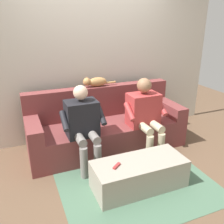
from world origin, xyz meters
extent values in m
plane|color=brown|center=(0.00, 0.60, 0.00)|extent=(8.00, 8.00, 0.00)
cube|color=beige|center=(0.00, -0.70, 1.33)|extent=(4.33, 0.06, 2.65)
cube|color=brown|center=(0.00, 0.00, 0.21)|extent=(1.93, 0.64, 0.42)
cube|color=brown|center=(0.00, -0.41, 0.45)|extent=(2.33, 0.18, 0.90)
cube|color=brown|center=(-1.07, 0.00, 0.31)|extent=(0.20, 0.64, 0.61)
cube|color=brown|center=(1.07, 0.00, 0.31)|extent=(0.20, 0.64, 0.61)
cube|color=#A89E8E|center=(0.00, 0.94, 0.17)|extent=(1.10, 0.47, 0.35)
cube|color=#B23838|center=(-0.46, 0.17, 0.66)|extent=(0.44, 0.30, 0.47)
sphere|color=#936B4C|center=(-0.46, 0.17, 1.01)|extent=(0.21, 0.21, 0.21)
cylinder|color=#C6B793|center=(-0.55, 0.36, 0.47)|extent=(0.11, 0.38, 0.11)
cylinder|color=#C6B793|center=(-0.37, 0.36, 0.47)|extent=(0.11, 0.38, 0.11)
cylinder|color=#C6B793|center=(-0.55, 0.55, 0.21)|extent=(0.10, 0.10, 0.42)
cylinder|color=#C6B793|center=(-0.37, 0.55, 0.21)|extent=(0.10, 0.10, 0.42)
cylinder|color=#B23838|center=(-0.71, 0.25, 0.69)|extent=(0.08, 0.27, 0.22)
cylinder|color=#B23838|center=(-0.20, 0.25, 0.69)|extent=(0.08, 0.27, 0.22)
cube|color=black|center=(0.46, 0.17, 0.66)|extent=(0.41, 0.30, 0.48)
sphere|color=beige|center=(0.46, 0.17, 1.01)|extent=(0.19, 0.19, 0.19)
cylinder|color=gray|center=(0.37, 0.35, 0.47)|extent=(0.11, 0.35, 0.11)
cylinder|color=gray|center=(0.55, 0.35, 0.47)|extent=(0.11, 0.35, 0.11)
cylinder|color=gray|center=(0.37, 0.52, 0.21)|extent=(0.10, 0.10, 0.42)
cylinder|color=gray|center=(0.55, 0.52, 0.21)|extent=(0.10, 0.10, 0.42)
cylinder|color=black|center=(0.21, 0.25, 0.69)|extent=(0.08, 0.27, 0.22)
cylinder|color=black|center=(0.70, 0.25, 0.69)|extent=(0.08, 0.27, 0.22)
ellipsoid|color=#B7844C|center=(0.03, -0.41, 0.97)|extent=(0.29, 0.13, 0.14)
sphere|color=#B7844C|center=(0.20, -0.41, 0.99)|extent=(0.12, 0.12, 0.12)
cone|color=#B7844C|center=(0.19, -0.44, 1.04)|extent=(0.04, 0.04, 0.04)
cone|color=#B7844C|center=(0.19, -0.38, 1.04)|extent=(0.04, 0.04, 0.04)
cylinder|color=#B7844C|center=(-0.18, -0.41, 0.95)|extent=(0.18, 0.03, 0.03)
cube|color=#B73333|center=(0.29, 0.94, 0.36)|extent=(0.12, 0.10, 0.02)
cube|color=#4C7056|center=(0.00, 0.83, 0.00)|extent=(1.82, 1.59, 0.01)
camera|label=1|loc=(1.22, 3.08, 1.89)|focal=39.47mm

